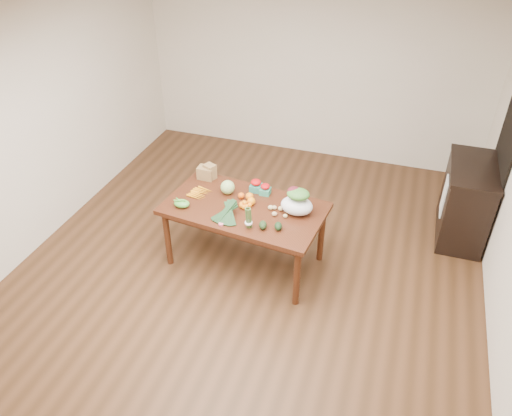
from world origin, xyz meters
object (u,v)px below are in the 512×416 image
(dining_table, at_px, (245,235))
(kale_bunch, at_px, (225,213))
(asparagus_bundle, at_px, (249,218))
(salad_bag, at_px, (297,203))
(cabbage, at_px, (228,187))
(mandarin_cluster, at_px, (245,204))
(paper_bag, at_px, (206,172))
(cabinet, at_px, (466,201))

(dining_table, distance_m, kale_bunch, 0.55)
(asparagus_bundle, xyz_separation_m, salad_bag, (0.39, 0.40, 0.01))
(kale_bunch, height_order, salad_bag, salad_bag)
(dining_table, xyz_separation_m, cabbage, (-0.26, 0.19, 0.45))
(salad_bag, bearing_deg, cabbage, 170.94)
(asparagus_bundle, bearing_deg, cabbage, 135.15)
(mandarin_cluster, bearing_deg, kale_bunch, -111.84)
(paper_bag, distance_m, kale_bunch, 0.86)
(paper_bag, relative_size, asparagus_bundle, 0.99)
(cabinet, height_order, asparagus_bundle, asparagus_bundle)
(salad_bag, bearing_deg, cabinet, 35.55)
(cabinet, relative_size, mandarin_cluster, 5.67)
(kale_bunch, bearing_deg, mandarin_cluster, 74.45)
(cabbage, height_order, asparagus_bundle, asparagus_bundle)
(cabinet, bearing_deg, asparagus_bundle, -142.35)
(dining_table, distance_m, cabinet, 2.65)
(dining_table, bearing_deg, paper_bag, 152.37)
(paper_bag, distance_m, mandarin_cluster, 0.75)
(dining_table, bearing_deg, salad_bag, 12.38)
(cabbage, bearing_deg, salad_bag, -9.06)
(mandarin_cluster, relative_size, kale_bunch, 0.45)
(asparagus_bundle, bearing_deg, kale_bunch, 174.54)
(cabbage, bearing_deg, paper_bag, 147.60)
(asparagus_bundle, relative_size, salad_bag, 0.74)
(dining_table, relative_size, kale_bunch, 4.20)
(salad_bag, bearing_deg, asparagus_bundle, -134.18)
(kale_bunch, distance_m, salad_bag, 0.74)
(mandarin_cluster, distance_m, asparagus_bundle, 0.38)
(salad_bag, bearing_deg, kale_bunch, -152.42)
(dining_table, bearing_deg, cabbage, 150.40)
(mandarin_cluster, distance_m, salad_bag, 0.56)
(cabinet, height_order, kale_bunch, cabinet)
(cabinet, relative_size, salad_bag, 3.03)
(mandarin_cluster, bearing_deg, cabbage, 143.83)
(paper_bag, bearing_deg, cabinet, 17.13)
(cabbage, bearing_deg, asparagus_bundle, -51.15)
(cabbage, height_order, mandarin_cluster, cabbage)
(mandarin_cluster, bearing_deg, asparagus_bundle, -64.61)
(paper_bag, xyz_separation_m, mandarin_cluster, (0.62, -0.42, -0.05))
(paper_bag, distance_m, asparagus_bundle, 1.08)
(kale_bunch, bearing_deg, cabinet, 39.80)
(cabinet, bearing_deg, salad_bag, -144.45)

